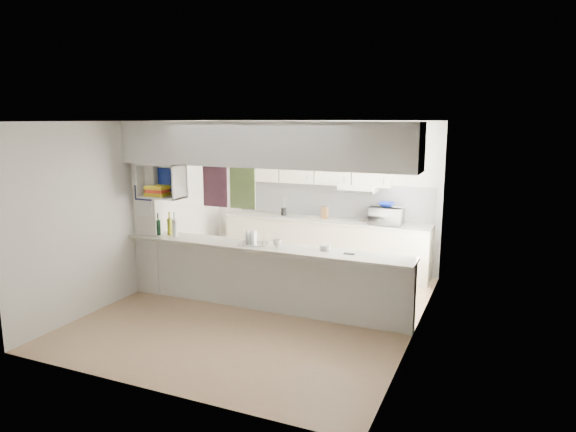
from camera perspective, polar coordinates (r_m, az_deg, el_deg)
The scene contains 16 objects.
floor at distance 7.33m, azimuth -2.88°, elevation -10.27°, with size 4.80×4.80×0.00m, color tan.
ceiling at distance 6.84m, azimuth -3.09°, elevation 10.49°, with size 4.80×4.80×0.00m, color white.
wall_back at distance 9.16m, azimuth 3.67°, elevation 2.39°, with size 4.20×4.20×0.00m, color silver.
wall_left at distance 8.11m, azimuth -16.41°, elevation 0.88°, with size 4.80×4.80×0.00m, color silver.
wall_right at distance 6.35m, azimuth 14.29°, elevation -1.68°, with size 4.80×4.80×0.00m, color silver.
servery_partition at distance 6.99m, azimuth -4.29°, elevation 2.75°, with size 4.20×0.50×2.60m.
cubby_shelf at distance 7.68m, azimuth -13.80°, elevation 3.57°, with size 0.65×0.35×0.50m.
kitchen_run at distance 8.94m, azimuth 4.04°, elevation -0.90°, with size 3.60×0.63×2.24m.
microwave at distance 8.56m, azimuth 10.93°, elevation 0.04°, with size 0.53×0.36×0.29m, color white.
bowl at distance 8.56m, azimuth 10.91°, elevation 1.25°, with size 0.27×0.27×0.07m, color navy.
dish_rack at distance 7.12m, azimuth -3.84°, elevation -2.48°, with size 0.44×0.36×0.21m.
cup at distance 6.92m, azimuth -1.21°, elevation -2.99°, with size 0.13×0.13×0.10m, color white.
wine_bottles at distance 7.81m, azimuth -13.21°, elevation -1.18°, with size 0.37×0.15×0.37m.
plastic_tubs at distance 6.80m, azimuth 4.32°, elevation -3.54°, with size 0.49×0.18×0.07m.
utensil_jar at distance 9.20m, azimuth -0.47°, elevation 0.49°, with size 0.10×0.10×0.14m, color black.
knife_block at distance 8.95m, azimuth 4.10°, elevation 0.38°, with size 0.10×0.08×0.20m, color brown.
Camera 1 is at (3.04, -6.13, 2.63)m, focal length 32.00 mm.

